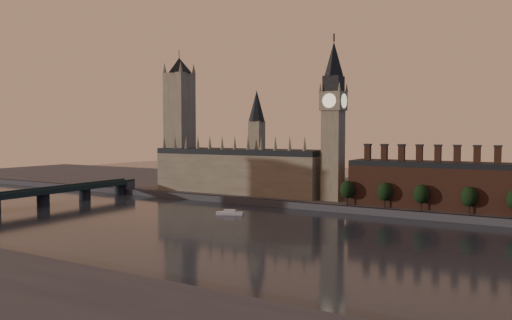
# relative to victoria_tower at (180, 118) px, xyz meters

# --- Properties ---
(ground) EXTENTS (900.00, 900.00, 0.00)m
(ground) POSITION_rel_victoria_tower_xyz_m (120.00, -115.00, -59.09)
(ground) COLOR black
(ground) RESTS_ON ground
(north_bank) EXTENTS (900.00, 182.00, 4.00)m
(north_bank) POSITION_rel_victoria_tower_xyz_m (120.00, 63.04, -57.09)
(north_bank) COLOR #46454A
(north_bank) RESTS_ON ground
(palace_of_westminster) EXTENTS (130.00, 30.30, 74.00)m
(palace_of_westminster) POSITION_rel_victoria_tower_xyz_m (55.59, -0.09, -37.46)
(palace_of_westminster) COLOR gray
(palace_of_westminster) RESTS_ON north_bank
(victoria_tower) EXTENTS (24.00, 24.00, 108.00)m
(victoria_tower) POSITION_rel_victoria_tower_xyz_m (0.00, 0.00, 0.00)
(victoria_tower) COLOR gray
(victoria_tower) RESTS_ON north_bank
(big_ben) EXTENTS (15.00, 15.00, 107.00)m
(big_ben) POSITION_rel_victoria_tower_xyz_m (130.00, -5.00, -2.26)
(big_ben) COLOR gray
(big_ben) RESTS_ON north_bank
(chimney_block) EXTENTS (110.00, 25.00, 37.00)m
(chimney_block) POSITION_rel_victoria_tower_xyz_m (200.00, -5.00, -41.27)
(chimney_block) COLOR brown
(chimney_block) RESTS_ON north_bank
(embankment_tree_0) EXTENTS (8.60, 8.60, 14.88)m
(embankment_tree_0) POSITION_rel_victoria_tower_xyz_m (145.53, -20.79, -45.62)
(embankment_tree_0) COLOR black
(embankment_tree_0) RESTS_ON north_bank
(embankment_tree_1) EXTENTS (8.60, 8.60, 14.88)m
(embankment_tree_1) POSITION_rel_victoria_tower_xyz_m (168.19, -19.87, -45.62)
(embankment_tree_1) COLOR black
(embankment_tree_1) RESTS_ON north_bank
(embankment_tree_2) EXTENTS (8.60, 8.60, 14.88)m
(embankment_tree_2) POSITION_rel_victoria_tower_xyz_m (189.04, -20.65, -45.62)
(embankment_tree_2) COLOR black
(embankment_tree_2) RESTS_ON north_bank
(embankment_tree_3) EXTENTS (8.60, 8.60, 14.88)m
(embankment_tree_3) POSITION_rel_victoria_tower_xyz_m (213.82, -19.64, -45.62)
(embankment_tree_3) COLOR black
(embankment_tree_3) RESTS_ON north_bank
(westminster_bridge) EXTENTS (14.00, 200.00, 11.55)m
(westminster_bridge) POSITION_rel_victoria_tower_xyz_m (-35.00, -117.70, -51.65)
(westminster_bridge) COLOR #1D2E28
(westminster_bridge) RESTS_ON ground
(river_boat) EXTENTS (16.06, 10.18, 3.11)m
(river_boat) POSITION_rel_victoria_tower_xyz_m (90.64, -66.57, -57.90)
(river_boat) COLOR silver
(river_boat) RESTS_ON ground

